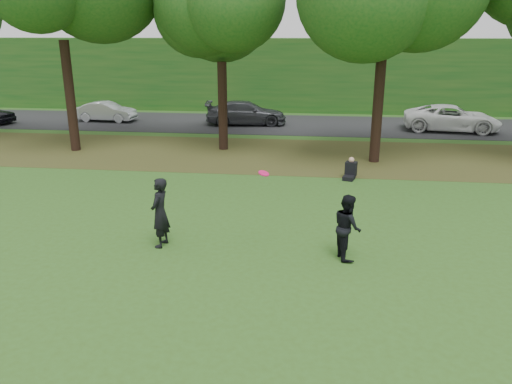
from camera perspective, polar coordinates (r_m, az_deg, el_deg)
ground at (r=10.97m, az=-1.49°, el=-11.89°), size 120.00×120.00×0.00m
leaf_litter at (r=23.11m, az=3.21°, el=4.24°), size 60.00×7.00×0.01m
street at (r=30.93m, az=4.23°, el=7.71°), size 70.00×7.00×0.02m
far_hedge at (r=36.56m, az=4.81°, el=13.20°), size 70.00×3.00×5.00m
player_left at (r=13.26m, az=-10.92°, el=-2.33°), size 0.53×0.73×1.87m
player_right at (r=12.59m, az=10.41°, el=-3.93°), size 0.82×0.95×1.66m
parked_cars at (r=29.88m, az=8.47°, el=8.61°), size 39.25×3.83×1.54m
frisbee at (r=12.18m, az=0.89°, el=2.15°), size 0.37×0.38×0.12m
seated_person at (r=19.66m, az=10.74°, el=2.42°), size 0.60×0.82×0.83m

